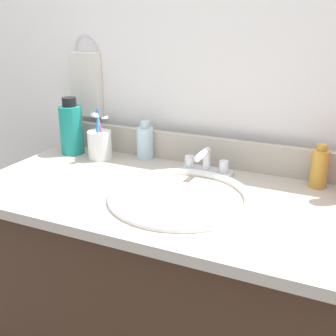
{
  "coord_description": "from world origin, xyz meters",
  "views": [
    {
      "loc": [
        0.45,
        -0.94,
        1.22
      ],
      "look_at": [
        0.02,
        0.0,
        0.83
      ],
      "focal_mm": 44.55,
      "sensor_mm": 36.0,
      "label": 1
    }
  ],
  "objects_px": {
    "bottle_gel_clear": "(145,142)",
    "cup_white_ceramic": "(100,144)",
    "hand_towel": "(86,85)",
    "faucet": "(206,165)",
    "bottle_oil_amber": "(320,168)",
    "bottle_mouthwash_teal": "(71,128)"
  },
  "relations": [
    {
      "from": "bottle_gel_clear",
      "to": "cup_white_ceramic",
      "type": "bearing_deg",
      "value": -152.94
    },
    {
      "from": "faucet",
      "to": "cup_white_ceramic",
      "type": "height_order",
      "value": "cup_white_ceramic"
    },
    {
      "from": "bottle_mouthwash_teal",
      "to": "bottle_oil_amber",
      "type": "bearing_deg",
      "value": 2.52
    },
    {
      "from": "faucet",
      "to": "bottle_gel_clear",
      "type": "height_order",
      "value": "bottle_gel_clear"
    },
    {
      "from": "hand_towel",
      "to": "bottle_gel_clear",
      "type": "bearing_deg",
      "value": -10.9
    },
    {
      "from": "bottle_oil_amber",
      "to": "faucet",
      "type": "bearing_deg",
      "value": -173.31
    },
    {
      "from": "bottle_gel_clear",
      "to": "cup_white_ceramic",
      "type": "xyz_separation_m",
      "value": [
        -0.13,
        -0.07,
        -0.01
      ]
    },
    {
      "from": "bottle_oil_amber",
      "to": "bottle_mouthwash_teal",
      "type": "xyz_separation_m",
      "value": [
        -0.8,
        -0.04,
        0.03
      ]
    },
    {
      "from": "hand_towel",
      "to": "bottle_oil_amber",
      "type": "bearing_deg",
      "value": -5.01
    },
    {
      "from": "bottle_mouthwash_teal",
      "to": "cup_white_ceramic",
      "type": "xyz_separation_m",
      "value": [
        0.12,
        -0.01,
        -0.04
      ]
    },
    {
      "from": "faucet",
      "to": "bottle_mouthwash_teal",
      "type": "distance_m",
      "value": 0.49
    },
    {
      "from": "bottle_oil_amber",
      "to": "bottle_gel_clear",
      "type": "relative_size",
      "value": 0.99
    },
    {
      "from": "hand_towel",
      "to": "faucet",
      "type": "bearing_deg",
      "value": -12.44
    },
    {
      "from": "hand_towel",
      "to": "faucet",
      "type": "xyz_separation_m",
      "value": [
        0.49,
        -0.11,
        -0.19
      ]
    },
    {
      "from": "bottle_mouthwash_teal",
      "to": "faucet",
      "type": "bearing_deg",
      "value": -0.21
    },
    {
      "from": "cup_white_ceramic",
      "to": "bottle_oil_amber",
      "type": "bearing_deg",
      "value": 3.88
    },
    {
      "from": "bottle_mouthwash_teal",
      "to": "cup_white_ceramic",
      "type": "bearing_deg",
      "value": -5.32
    },
    {
      "from": "hand_towel",
      "to": "cup_white_ceramic",
      "type": "distance_m",
      "value": 0.24
    },
    {
      "from": "bottle_mouthwash_teal",
      "to": "cup_white_ceramic",
      "type": "distance_m",
      "value": 0.13
    },
    {
      "from": "hand_towel",
      "to": "bottle_mouthwash_teal",
      "type": "height_order",
      "value": "hand_towel"
    },
    {
      "from": "bottle_oil_amber",
      "to": "bottle_gel_clear",
      "type": "distance_m",
      "value": 0.55
    },
    {
      "from": "hand_towel",
      "to": "bottle_gel_clear",
      "type": "relative_size",
      "value": 1.76
    }
  ]
}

